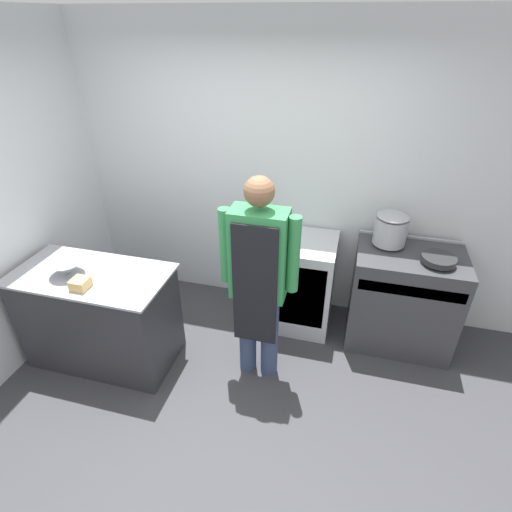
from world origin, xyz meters
TOP-DOWN VIEW (x-y plane):
  - ground_plane at (0.00, 0.00)m, footprint 14.00×14.00m
  - wall_back at (0.00, 1.73)m, footprint 8.00×0.05m
  - wall_left at (-1.85, 1.00)m, footprint 0.05×8.00m
  - prep_counter at (-1.15, 0.47)m, footprint 1.25×0.65m
  - stove at (1.33, 1.35)m, footprint 0.89×0.61m
  - fridge_unit at (0.41, 1.38)m, footprint 0.60×0.59m
  - person_cook at (0.19, 0.65)m, footprint 0.59×0.24m
  - mixing_bowl at (-1.31, 0.43)m, footprint 0.27×0.27m
  - plastic_tub at (-1.09, 0.29)m, footprint 0.12×0.12m
  - stock_pot at (1.13, 1.45)m, footprint 0.27×0.27m
  - saute_pan at (1.51, 1.24)m, footprint 0.27×0.27m

SIDE VIEW (x-z plane):
  - ground_plane at x=0.00m, z-range 0.00..0.00m
  - prep_counter at x=-1.15m, z-range 0.00..0.87m
  - fridge_unit at x=0.41m, z-range 0.00..0.89m
  - stove at x=1.33m, z-range -0.01..0.93m
  - plastic_tub at x=-1.09m, z-range 0.87..0.95m
  - mixing_bowl at x=-1.31m, z-range 0.87..0.99m
  - saute_pan at x=1.51m, z-range 0.94..0.99m
  - person_cook at x=0.19m, z-range 0.11..1.85m
  - stock_pot at x=1.13m, z-range 0.94..1.22m
  - wall_back at x=0.00m, z-range 0.00..2.70m
  - wall_left at x=-1.85m, z-range 0.00..2.70m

